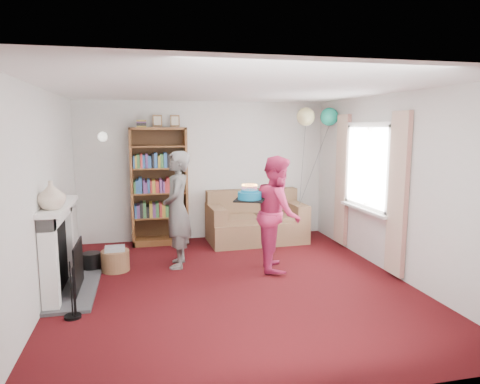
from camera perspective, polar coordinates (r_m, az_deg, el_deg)
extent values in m
plane|color=#330708|center=(5.72, -0.87, -12.23)|extent=(5.00, 5.00, 0.00)
cube|color=silver|center=(7.86, -4.73, 2.85)|extent=(4.50, 0.02, 2.50)
cube|color=silver|center=(5.41, -25.00, -0.55)|extent=(0.02, 5.00, 2.50)
cube|color=silver|center=(6.27, 19.73, 0.91)|extent=(0.02, 5.00, 2.50)
cube|color=white|center=(5.37, -0.93, 13.62)|extent=(4.50, 5.00, 0.01)
cube|color=#3F3F42|center=(5.86, -21.27, -12.12)|extent=(0.55, 1.40, 0.04)
cube|color=white|center=(5.21, -24.10, -8.96)|extent=(0.18, 0.14, 1.06)
cube|color=white|center=(6.25, -22.18, -5.97)|extent=(0.18, 0.14, 1.06)
cube|color=white|center=(5.62, -23.33, -2.71)|extent=(0.18, 1.24, 0.16)
cube|color=white|center=(5.60, -23.09, -1.70)|extent=(0.28, 1.35, 0.05)
cube|color=black|center=(5.75, -23.22, -7.81)|extent=(0.10, 0.80, 0.86)
cube|color=black|center=(5.75, -20.74, -9.22)|extent=(0.02, 0.70, 0.60)
cylinder|color=black|center=(5.02, -21.59, -12.01)|extent=(0.18, 0.18, 0.64)
cylinder|color=black|center=(6.56, -19.19, -8.77)|extent=(0.26, 0.26, 0.26)
cube|color=white|center=(6.71, 16.95, 8.58)|extent=(0.08, 1.30, 0.08)
cube|color=white|center=(6.82, 16.49, -1.97)|extent=(0.08, 1.30, 0.08)
cube|color=white|center=(6.75, 16.94, 3.26)|extent=(0.01, 1.15, 1.20)
cube|color=white|center=(6.81, 16.26, -2.23)|extent=(0.14, 1.32, 0.04)
cube|color=#C2B092|center=(6.07, 20.32, -0.32)|extent=(0.07, 0.38, 2.20)
cube|color=#C2B092|center=(7.48, 13.46, 1.58)|extent=(0.07, 0.38, 2.20)
cylinder|color=gold|center=(7.71, -17.81, 7.19)|extent=(0.04, 0.12, 0.04)
sphere|color=white|center=(7.62, -17.86, 7.03)|extent=(0.16, 0.16, 0.16)
cube|color=#472B14|center=(7.76, -10.77, 0.93)|extent=(0.96, 0.04, 2.04)
cube|color=brown|center=(7.57, -14.21, 0.62)|extent=(0.04, 0.42, 2.04)
cube|color=brown|center=(7.61, -7.24, 0.86)|extent=(0.04, 0.42, 2.04)
cube|color=brown|center=(7.51, -10.93, 8.31)|extent=(0.96, 0.42, 0.04)
cube|color=brown|center=(7.76, -10.52, -6.36)|extent=(0.96, 0.42, 0.10)
cube|color=brown|center=(7.66, -10.61, -3.23)|extent=(0.88, 0.38, 0.03)
cube|color=brown|center=(7.59, -10.69, -0.06)|extent=(0.88, 0.38, 0.02)
cube|color=brown|center=(7.54, -10.79, 3.16)|extent=(0.88, 0.38, 0.02)
cube|color=brown|center=(7.51, -10.87, 6.01)|extent=(0.88, 0.38, 0.02)
cube|color=maroon|center=(7.48, -13.02, 8.86)|extent=(0.16, 0.22, 0.12)
cube|color=brown|center=(7.56, -10.97, 9.30)|extent=(0.16, 0.02, 0.20)
cube|color=brown|center=(7.57, -8.67, 9.35)|extent=(0.16, 0.02, 0.20)
cube|color=brown|center=(7.71, 2.21, -5.15)|extent=(1.71, 0.90, 0.40)
cube|color=brown|center=(7.95, 1.60, -2.14)|extent=(1.71, 0.24, 0.70)
cube|color=brown|center=(7.51, -3.20, -3.96)|extent=(0.24, 0.85, 0.55)
cube|color=brown|center=(7.89, 7.38, -3.42)|extent=(0.24, 0.85, 0.55)
cube|color=brown|center=(7.50, -0.44, -3.74)|extent=(0.72, 0.60, 0.12)
cube|color=brown|center=(7.70, 5.12, -3.45)|extent=(0.72, 0.60, 0.12)
cylinder|color=#8E6242|center=(6.45, -16.28, -8.78)|extent=(0.39, 0.39, 0.29)
cube|color=beige|center=(6.40, -16.35, -7.26)|extent=(0.28, 0.22, 0.06)
imported|color=black|center=(6.29, -8.37, -2.34)|extent=(0.49, 0.67, 1.70)
imported|color=#B32350|center=(6.16, 5.05, -2.79)|extent=(0.77, 0.91, 1.64)
cube|color=black|center=(5.87, 1.28, -1.06)|extent=(0.39, 0.39, 0.02)
cylinder|color=#0B5A81|center=(5.86, 1.28, -0.48)|extent=(0.33, 0.33, 0.10)
cylinder|color=#0B5A81|center=(5.85, 1.29, 0.10)|extent=(0.24, 0.24, 0.04)
cylinder|color=pink|center=(5.87, 2.21, 0.47)|extent=(0.01, 0.01, 0.09)
sphere|color=orange|center=(5.86, 2.21, 0.95)|extent=(0.02, 0.02, 0.02)
cylinder|color=pink|center=(5.90, 2.06, 0.52)|extent=(0.01, 0.01, 0.09)
sphere|color=orange|center=(5.89, 2.06, 1.00)|extent=(0.02, 0.02, 0.02)
cylinder|color=pink|center=(5.92, 1.81, 0.55)|extent=(0.01, 0.01, 0.09)
sphere|color=orange|center=(5.92, 1.81, 1.03)|extent=(0.02, 0.02, 0.02)
cylinder|color=pink|center=(5.94, 1.49, 0.57)|extent=(0.01, 0.01, 0.09)
sphere|color=orange|center=(5.93, 1.49, 1.05)|extent=(0.02, 0.02, 0.02)
cylinder|color=pink|center=(5.94, 1.14, 0.57)|extent=(0.01, 0.01, 0.09)
sphere|color=orange|center=(5.93, 1.14, 1.05)|extent=(0.02, 0.02, 0.02)
cylinder|color=pink|center=(5.93, 0.81, 0.56)|extent=(0.01, 0.01, 0.09)
sphere|color=orange|center=(5.92, 0.82, 1.04)|extent=(0.02, 0.02, 0.02)
cylinder|color=pink|center=(5.90, 0.55, 0.53)|extent=(0.01, 0.01, 0.09)
sphere|color=orange|center=(5.90, 0.55, 1.01)|extent=(0.02, 0.02, 0.02)
cylinder|color=pink|center=(5.87, 0.38, 0.48)|extent=(0.01, 0.01, 0.09)
sphere|color=orange|center=(5.86, 0.38, 0.97)|extent=(0.02, 0.02, 0.02)
cylinder|color=pink|center=(5.84, 0.33, 0.43)|extent=(0.01, 0.01, 0.09)
sphere|color=orange|center=(5.83, 0.33, 0.92)|extent=(0.02, 0.02, 0.02)
cylinder|color=pink|center=(5.80, 0.41, 0.39)|extent=(0.01, 0.01, 0.09)
sphere|color=orange|center=(5.79, 0.41, 0.87)|extent=(0.02, 0.02, 0.02)
cylinder|color=pink|center=(5.77, 0.61, 0.34)|extent=(0.01, 0.01, 0.09)
sphere|color=orange|center=(5.77, 0.62, 0.84)|extent=(0.02, 0.02, 0.02)
cylinder|color=pink|center=(5.75, 0.91, 0.31)|extent=(0.01, 0.01, 0.09)
sphere|color=orange|center=(5.75, 0.91, 0.81)|extent=(0.02, 0.02, 0.02)
cylinder|color=pink|center=(5.74, 1.26, 0.30)|extent=(0.01, 0.01, 0.09)
sphere|color=orange|center=(5.74, 1.26, 0.80)|extent=(0.02, 0.02, 0.02)
cylinder|color=pink|center=(5.75, 1.61, 0.31)|extent=(0.01, 0.01, 0.09)
sphere|color=orange|center=(5.74, 1.61, 0.80)|extent=(0.02, 0.02, 0.02)
cylinder|color=pink|center=(5.77, 1.92, 0.33)|extent=(0.01, 0.01, 0.09)
sphere|color=orange|center=(5.76, 1.92, 0.83)|extent=(0.02, 0.02, 0.02)
cylinder|color=pink|center=(5.80, 2.14, 0.37)|extent=(0.01, 0.01, 0.09)
sphere|color=orange|center=(5.79, 2.14, 0.86)|extent=(0.02, 0.02, 0.02)
cylinder|color=pink|center=(5.83, 2.24, 0.42)|extent=(0.01, 0.01, 0.09)
sphere|color=orange|center=(5.82, 2.24, 0.91)|extent=(0.02, 0.02, 0.02)
sphere|color=#3F3F3F|center=(7.65, 7.93, -1.71)|extent=(0.02, 0.02, 0.02)
sphere|color=#1BA886|center=(7.78, 11.81, 9.79)|extent=(0.32, 0.32, 0.32)
sphere|color=#C9BE7B|center=(7.61, 8.75, 9.90)|extent=(0.32, 0.32, 0.32)
imported|color=beige|center=(5.23, -23.87, -0.38)|extent=(0.40, 0.40, 0.32)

